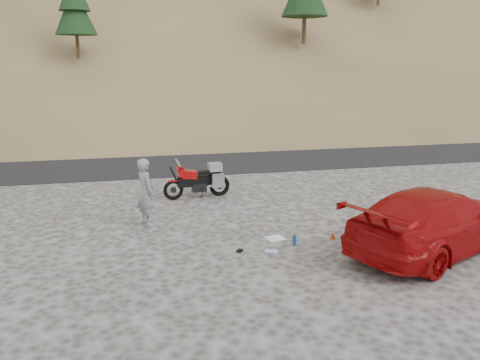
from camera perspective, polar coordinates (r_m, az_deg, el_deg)
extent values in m
plane|color=#3C3A38|center=(11.63, -4.87, -5.92)|extent=(140.00, 140.00, 0.00)
cube|color=black|center=(20.28, -8.34, 2.61)|extent=(120.00, 7.00, 0.05)
cube|color=brown|center=(41.19, -8.21, 19.49)|extent=(110.00, 51.90, 46.72)
cube|color=brown|center=(41.22, -8.23, 19.90)|extent=(110.00, 43.28, 36.46)
cylinder|color=#3A2815|center=(25.00, -19.21, 15.41)|extent=(0.17, 0.17, 1.40)
cone|color=black|center=(25.11, -19.50, 18.92)|extent=(2.00, 2.00, 2.25)
cylinder|color=#3A2815|center=(27.58, 7.82, 18.01)|extent=(0.22, 0.22, 1.82)
torus|color=black|center=(14.03, -8.12, -1.21)|extent=(0.62, 0.19, 0.61)
cylinder|color=black|center=(14.03, -8.12, -1.21)|extent=(0.19, 0.08, 0.19)
torus|color=black|center=(14.38, -2.51, -0.70)|extent=(0.66, 0.21, 0.65)
cylinder|color=black|center=(14.38, -2.51, -0.70)|extent=(0.21, 0.10, 0.20)
cylinder|color=black|center=(13.96, -7.87, 0.18)|extent=(0.35, 0.10, 0.75)
cylinder|color=black|center=(13.91, -7.40, 1.64)|extent=(0.11, 0.58, 0.04)
cube|color=black|center=(14.13, -5.39, -0.16)|extent=(1.13, 0.36, 0.28)
cube|color=black|center=(14.20, -5.01, -0.86)|extent=(0.45, 0.33, 0.26)
cube|color=#980809|center=(14.03, -6.25, 0.69)|extent=(0.52, 0.34, 0.29)
cube|color=#980809|center=(13.95, -7.26, 1.05)|extent=(0.32, 0.35, 0.33)
cube|color=silver|center=(13.88, -7.56, 2.00)|extent=(0.14, 0.29, 0.24)
cube|color=black|center=(14.13, -4.50, 0.90)|extent=(0.53, 0.27, 0.11)
cube|color=black|center=(14.23, -3.13, 0.87)|extent=(0.34, 0.21, 0.09)
cube|color=silver|center=(14.06, -2.69, -0.07)|extent=(0.38, 0.16, 0.42)
cube|color=silver|center=(14.51, -3.26, 0.37)|extent=(0.38, 0.16, 0.42)
cube|color=gray|center=(14.20, -3.07, 1.60)|extent=(0.43, 0.36, 0.24)
cube|color=#980809|center=(13.96, -8.16, -0.10)|extent=(0.29, 0.15, 0.04)
cylinder|color=black|center=(14.10, -4.64, -1.62)|extent=(0.05, 0.20, 0.34)
cylinder|color=silver|center=(14.19, -3.07, -0.64)|extent=(0.43, 0.14, 0.12)
imported|color=gray|center=(12.11, -11.24, -5.32)|extent=(0.62, 0.73, 1.70)
imported|color=#980809|center=(11.16, 22.52, -7.85)|extent=(5.05, 3.66, 1.36)
cube|color=white|center=(10.97, 4.32, -7.11)|extent=(0.48, 0.45, 0.01)
cylinder|color=navy|center=(10.60, 6.66, -7.31)|extent=(0.09, 0.09, 0.23)
cone|color=#AE2D0B|center=(11.13, 11.24, -6.63)|extent=(0.15, 0.15, 0.17)
cube|color=black|center=(10.22, -0.02, -8.61)|extent=(0.16, 0.17, 0.04)
cube|color=#9CBBF1|center=(10.26, 3.86, -8.65)|extent=(0.33, 0.29, 0.01)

